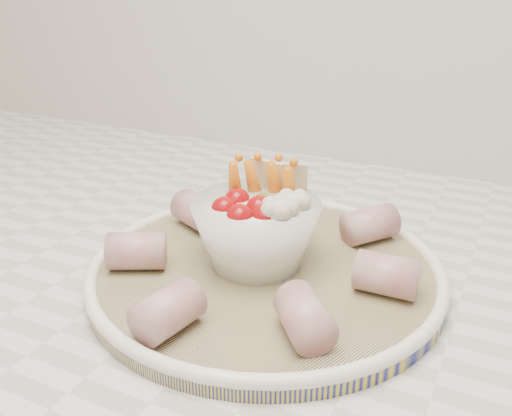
% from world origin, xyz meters
% --- Properties ---
extents(serving_platter, '(0.41, 0.41, 0.02)m').
position_xyz_m(serving_platter, '(0.12, 1.39, 0.93)').
color(serving_platter, navy).
rests_on(serving_platter, kitchen_counter).
extents(veggie_bowl, '(0.12, 0.12, 0.09)m').
position_xyz_m(veggie_bowl, '(0.11, 1.39, 0.97)').
color(veggie_bowl, white).
rests_on(veggie_bowl, serving_platter).
extents(cured_meat_rolls, '(0.27, 0.30, 0.03)m').
position_xyz_m(cured_meat_rolls, '(0.11, 1.39, 0.95)').
color(cured_meat_rolls, '#A14954').
rests_on(cured_meat_rolls, serving_platter).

